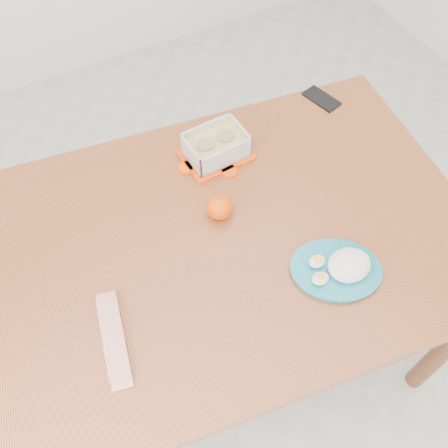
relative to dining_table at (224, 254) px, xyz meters
name	(u,v)px	position (x,y,z in m)	size (l,w,h in m)	color
ground	(253,306)	(0.17, 0.08, -0.66)	(3.50, 3.50, 0.00)	#B7B7B2
dining_table	(224,254)	(0.00, 0.00, 0.00)	(1.44, 1.05, 0.75)	#AF5B31
food_container	(216,146)	(0.11, 0.26, 0.13)	(0.20, 0.16, 0.08)	#FF4A07
orange_fruit	(220,207)	(0.02, 0.07, 0.12)	(0.07, 0.07, 0.07)	#F15204
rice_plate	(340,267)	(0.21, -0.23, 0.11)	(0.31, 0.31, 0.06)	#186F84
candy_bar	(113,338)	(-0.36, -0.13, 0.10)	(0.20, 0.05, 0.02)	#B41E09
smartphone	(322,99)	(0.52, 0.32, 0.09)	(0.06, 0.12, 0.01)	black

